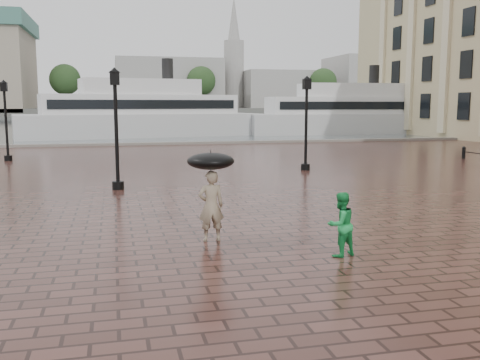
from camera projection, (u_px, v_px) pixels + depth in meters
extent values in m
plane|color=#3A201A|center=(396.00, 248.00, 12.01)|extent=(300.00, 300.00, 0.00)
plane|color=#464F55|center=(146.00, 121.00, 100.64)|extent=(240.00, 240.00, 0.00)
cube|color=slate|center=(192.00, 144.00, 42.84)|extent=(80.00, 0.60, 0.30)
cube|color=#4C4C47|center=(133.00, 111.00, 166.00)|extent=(300.00, 60.00, 2.00)
cube|color=#999691|center=(168.00, 84.00, 157.52)|extent=(30.00, 22.00, 14.00)
cube|color=#999691|center=(281.00, 90.00, 165.71)|extent=(25.00, 22.00, 11.00)
cube|color=#999691|center=(384.00, 83.00, 173.33)|extent=(35.00, 22.00, 16.00)
cylinder|color=#999691|center=(234.00, 74.00, 161.65)|extent=(6.00, 6.00, 20.00)
cone|color=#999691|center=(234.00, 27.00, 159.67)|extent=(5.00, 5.00, 18.00)
cylinder|color=#2D2119|center=(66.00, 101.00, 140.28)|extent=(1.00, 1.00, 8.00)
sphere|color=#1F3D1B|center=(65.00, 79.00, 139.51)|extent=(8.00, 8.00, 8.00)
cylinder|color=#2D2119|center=(201.00, 101.00, 148.49)|extent=(1.00, 1.00, 8.00)
sphere|color=#1F3D1B|center=(201.00, 81.00, 147.71)|extent=(8.00, 8.00, 8.00)
cylinder|color=#2D2119|center=(323.00, 101.00, 156.69)|extent=(1.00, 1.00, 8.00)
sphere|color=#1F3D1B|center=(323.00, 82.00, 155.92)|extent=(8.00, 8.00, 8.00)
cylinder|color=#2D2119|center=(432.00, 101.00, 164.90)|extent=(1.00, 1.00, 8.00)
sphere|color=#1F3D1B|center=(433.00, 83.00, 164.12)|extent=(8.00, 8.00, 8.00)
cylinder|color=black|center=(464.00, 154.00, 31.54)|extent=(0.20, 0.20, 0.60)
sphere|color=black|center=(464.00, 148.00, 31.49)|extent=(0.22, 0.22, 0.22)
cylinder|color=black|center=(118.00, 185.00, 20.26)|extent=(0.44, 0.44, 0.30)
cylinder|color=black|center=(117.00, 137.00, 19.99)|extent=(0.14, 0.14, 4.00)
cube|color=black|center=(115.00, 78.00, 19.69)|extent=(0.35, 0.35, 0.50)
sphere|color=beige|center=(115.00, 78.00, 19.69)|extent=(0.28, 0.28, 0.28)
cylinder|color=black|center=(305.00, 167.00, 26.16)|extent=(0.44, 0.44, 0.30)
cylinder|color=black|center=(306.00, 129.00, 25.90)|extent=(0.14, 0.14, 4.00)
cube|color=black|center=(307.00, 84.00, 25.60)|extent=(0.35, 0.35, 0.50)
sphere|color=beige|center=(307.00, 84.00, 25.60)|extent=(0.28, 0.28, 0.28)
cylinder|color=black|center=(8.00, 158.00, 30.45)|extent=(0.44, 0.44, 0.30)
cylinder|color=black|center=(6.00, 125.00, 30.19)|extent=(0.14, 0.14, 4.00)
cube|color=black|center=(4.00, 87.00, 29.88)|extent=(0.35, 0.35, 0.50)
sphere|color=beige|center=(4.00, 87.00, 29.88)|extent=(0.28, 0.28, 0.28)
imported|color=gray|center=(211.00, 206.00, 12.53)|extent=(0.62, 0.42, 1.68)
imported|color=green|center=(341.00, 224.00, 11.29)|extent=(0.80, 0.71, 1.38)
cube|color=#BCBCBC|center=(141.00, 125.00, 52.37)|extent=(23.87, 9.80, 2.23)
cube|color=silver|center=(141.00, 104.00, 52.08)|extent=(19.17, 8.20, 1.86)
cube|color=silver|center=(140.00, 87.00, 51.84)|extent=(11.76, 6.27, 1.49)
cylinder|color=black|center=(168.00, 70.00, 52.73)|extent=(1.12, 1.12, 2.23)
cube|color=black|center=(147.00, 104.00, 49.85)|extent=(17.38, 3.38, 0.84)
cube|color=black|center=(135.00, 104.00, 54.31)|extent=(17.38, 3.38, 0.84)
cube|color=#BCBCBC|center=(349.00, 124.00, 57.77)|extent=(22.48, 6.06, 2.14)
cube|color=silver|center=(350.00, 105.00, 57.49)|extent=(17.99, 5.20, 1.79)
cube|color=silver|center=(350.00, 90.00, 57.26)|extent=(10.84, 4.44, 1.43)
cylinder|color=black|center=(374.00, 75.00, 57.56)|extent=(1.07, 1.07, 2.14)
cube|color=black|center=(359.00, 106.00, 55.19)|extent=(16.96, 0.64, 0.80)
cube|color=black|center=(341.00, 105.00, 59.78)|extent=(16.96, 0.64, 0.80)
cylinder|color=black|center=(211.00, 181.00, 12.45)|extent=(0.02, 0.02, 0.95)
ellipsoid|color=black|center=(211.00, 161.00, 12.38)|extent=(1.10, 1.10, 0.39)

